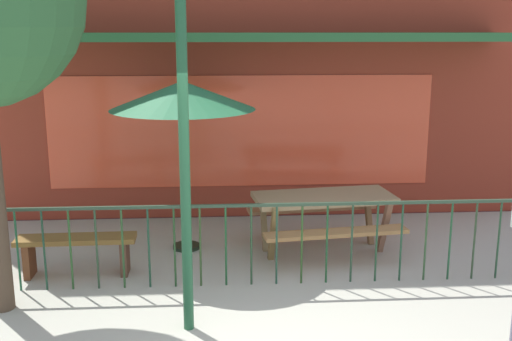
% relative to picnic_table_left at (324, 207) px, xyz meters
% --- Properties ---
extents(pub_storefront, '(8.96, 1.41, 5.33)m').
position_rel_picnic_table_left_xyz_m(pub_storefront, '(-1.00, 1.86, 2.04)').
color(pub_storefront, '#4A2021').
rests_on(pub_storefront, ground).
extents(patio_fence_front, '(7.55, 0.04, 0.97)m').
position_rel_picnic_table_left_xyz_m(patio_fence_front, '(-1.00, -1.02, 0.05)').
color(patio_fence_front, '#2B412F').
rests_on(patio_fence_front, ground).
extents(picnic_table_left, '(1.96, 1.58, 0.79)m').
position_rel_picnic_table_left_xyz_m(picnic_table_left, '(0.00, 0.00, 0.00)').
color(picnic_table_left, '#977B55').
rests_on(picnic_table_left, ground).
extents(patio_umbrella, '(1.86, 1.86, 2.24)m').
position_rel_picnic_table_left_xyz_m(patio_umbrella, '(-1.81, 0.23, 1.43)').
color(patio_umbrella, black).
rests_on(patio_umbrella, ground).
extents(patio_bench, '(1.41, 0.35, 0.48)m').
position_rel_picnic_table_left_xyz_m(patio_bench, '(-3.06, -0.60, -0.26)').
color(patio_bench, brown).
rests_on(patio_bench, ground).
extents(street_lamp, '(0.28, 0.28, 3.55)m').
position_rel_picnic_table_left_xyz_m(street_lamp, '(-1.68, -2.04, 1.74)').
color(street_lamp, '#205533').
rests_on(street_lamp, ground).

